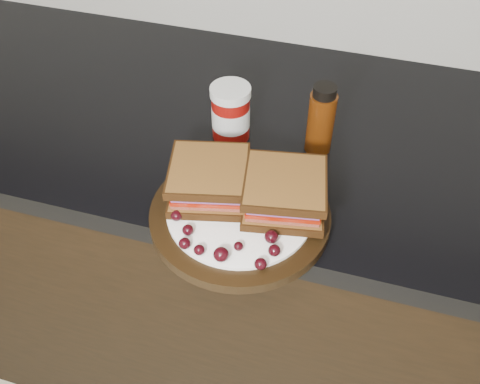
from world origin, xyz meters
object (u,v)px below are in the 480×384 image
object	(u,v)px
plate	(240,215)
sandwich_left	(209,180)
condiment_jar	(231,113)
oil_bottle	(321,119)

from	to	relation	value
plate	sandwich_left	xyz separation A→B (m)	(-0.06, 0.02, 0.04)
plate	sandwich_left	world-z (taller)	sandwich_left
plate	condiment_jar	xyz separation A→B (m)	(-0.07, 0.19, 0.04)
oil_bottle	plate	bearing A→B (deg)	-112.79
condiment_jar	plate	bearing A→B (deg)	-68.98
plate	oil_bottle	distance (m)	0.23
plate	sandwich_left	size ratio (longest dim) A/B	2.32
plate	condiment_jar	bearing A→B (deg)	111.02
plate	condiment_jar	distance (m)	0.21
condiment_jar	oil_bottle	size ratio (longest dim) A/B	0.80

